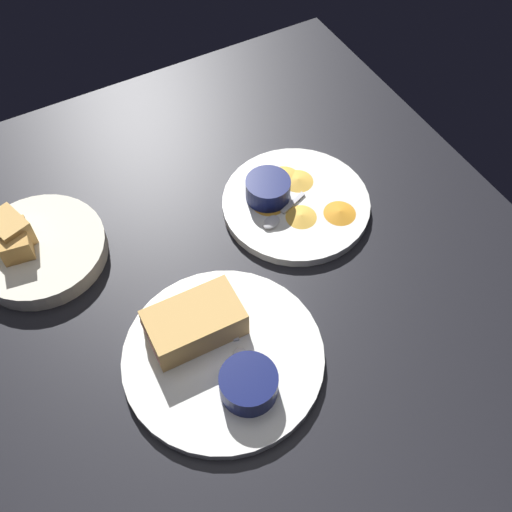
% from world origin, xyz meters
% --- Properties ---
extents(ground_plane, '(1.10, 1.10, 0.03)m').
position_xyz_m(ground_plane, '(0.00, 0.00, -0.01)').
color(ground_plane, black).
extents(plate_sandwich_main, '(0.28, 0.28, 0.02)m').
position_xyz_m(plate_sandwich_main, '(-0.00, -0.08, 0.01)').
color(plate_sandwich_main, white).
rests_on(plate_sandwich_main, ground_plane).
extents(sandwich_half_near, '(0.13, 0.08, 0.05)m').
position_xyz_m(sandwich_half_near, '(-0.02, -0.03, 0.04)').
color(sandwich_half_near, tan).
rests_on(sandwich_half_near, plate_sandwich_main).
extents(ramekin_dark_sauce, '(0.08, 0.08, 0.04)m').
position_xyz_m(ramekin_dark_sauce, '(0.01, -0.14, 0.04)').
color(ramekin_dark_sauce, '#0C144C').
rests_on(ramekin_dark_sauce, plate_sandwich_main).
extents(spoon_by_dark_ramekin, '(0.04, 0.10, 0.01)m').
position_xyz_m(spoon_by_dark_ramekin, '(0.02, -0.09, 0.02)').
color(spoon_by_dark_ramekin, silver).
rests_on(spoon_by_dark_ramekin, plate_sandwich_main).
extents(plate_chips_companion, '(0.24, 0.24, 0.02)m').
position_xyz_m(plate_chips_companion, '(0.23, 0.11, 0.01)').
color(plate_chips_companion, white).
rests_on(plate_chips_companion, ground_plane).
extents(ramekin_light_gravy, '(0.07, 0.07, 0.04)m').
position_xyz_m(ramekin_light_gravy, '(0.19, 0.14, 0.04)').
color(ramekin_light_gravy, '#0C144C').
rests_on(ramekin_light_gravy, plate_chips_companion).
extents(spoon_by_gravy_ramekin, '(0.10, 0.05, 0.01)m').
position_xyz_m(spoon_by_gravy_ramekin, '(0.18, 0.09, 0.02)').
color(spoon_by_gravy_ramekin, silver).
rests_on(spoon_by_gravy_ramekin, plate_chips_companion).
extents(plantain_chip_scatter, '(0.16, 0.18, 0.01)m').
position_xyz_m(plantain_chip_scatter, '(0.23, 0.11, 0.02)').
color(plantain_chip_scatter, orange).
rests_on(plantain_chip_scatter, plate_chips_companion).
extents(bread_basket_rear, '(0.20, 0.20, 0.08)m').
position_xyz_m(bread_basket_rear, '(-0.17, 0.21, 0.02)').
color(bread_basket_rear, silver).
rests_on(bread_basket_rear, ground_plane).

